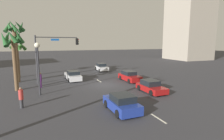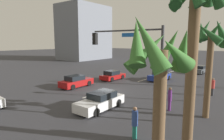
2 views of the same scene
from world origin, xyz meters
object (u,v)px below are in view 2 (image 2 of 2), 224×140
(streetlamp, at_px, (188,59))
(car_0, at_px, (76,82))
(traffic_signal, at_px, (135,56))
(car_4, at_px, (113,75))
(car_1, at_px, (101,101))
(palm_tree_2, at_px, (158,68))
(pedestrian_2, at_px, (135,122))
(building_2, at_px, (84,33))
(pedestrian_1, at_px, (213,86))
(palm_tree_0, at_px, (193,29))
(pedestrian_0, at_px, (170,98))
(car_5, at_px, (199,69))
(palm_tree_3, at_px, (211,45))
(car_3, at_px, (160,76))

(streetlamp, bearing_deg, car_0, -77.07)
(car_0, bearing_deg, traffic_signal, 72.92)
(car_4, xyz_separation_m, streetlamp, (3.49, 11.67, 3.34))
(car_0, bearing_deg, streetlamp, 102.93)
(car_1, xyz_separation_m, palm_tree_2, (5.37, 7.64, 3.98))
(pedestrian_2, distance_m, building_2, 52.28)
(pedestrian_1, bearing_deg, palm_tree_0, 6.49)
(traffic_signal, distance_m, palm_tree_0, 5.18)
(pedestrian_1, bearing_deg, pedestrian_2, -5.79)
(pedestrian_1, xyz_separation_m, palm_tree_0, (11.53, 1.31, 5.13))
(car_0, height_order, pedestrian_2, pedestrian_2)
(pedestrian_0, bearing_deg, car_5, -170.32)
(streetlamp, bearing_deg, traffic_signal, -16.02)
(car_5, xyz_separation_m, palm_tree_3, (20.92, 6.28, 4.65))
(car_4, relative_size, pedestrian_0, 2.08)
(car_1, relative_size, car_3, 1.17)
(building_2, bearing_deg, palm_tree_2, 47.84)
(palm_tree_2, distance_m, building_2, 55.96)
(pedestrian_0, bearing_deg, palm_tree_2, 19.88)
(traffic_signal, xyz_separation_m, building_2, (-29.87, -38.14, 3.73))
(car_0, height_order, car_1, car_0)
(pedestrian_1, xyz_separation_m, palm_tree_3, (6.55, 1.05, 4.30))
(car_0, distance_m, car_5, 22.42)
(car_5, height_order, streetlamp, streetlamp)
(traffic_signal, bearing_deg, car_3, -161.68)
(pedestrian_2, distance_m, palm_tree_2, 5.47)
(car_5, height_order, pedestrian_0, pedestrian_0)
(car_0, bearing_deg, car_4, 174.93)
(car_3, height_order, pedestrian_0, pedestrian_0)
(traffic_signal, distance_m, pedestrian_2, 4.93)
(car_4, distance_m, pedestrian_1, 13.16)
(car_1, relative_size, building_2, 0.28)
(streetlamp, distance_m, building_2, 46.65)
(traffic_signal, xyz_separation_m, palm_tree_2, (5.91, 4.73, 0.16))
(car_1, height_order, car_5, car_1)
(car_4, height_order, palm_tree_3, palm_tree_3)
(palm_tree_0, bearing_deg, traffic_signal, -112.87)
(car_1, distance_m, building_2, 47.15)
(traffic_signal, distance_m, palm_tree_3, 5.32)
(car_5, distance_m, pedestrian_1, 15.29)
(car_5, xyz_separation_m, pedestrian_1, (14.36, 5.23, 0.35))
(car_4, relative_size, streetlamp, 0.71)
(pedestrian_0, distance_m, palm_tree_2, 9.81)
(car_0, height_order, building_2, building_2)
(car_5, height_order, palm_tree_0, palm_tree_0)
(car_0, relative_size, streetlamp, 0.77)
(car_5, relative_size, palm_tree_3, 0.61)
(car_5, xyz_separation_m, building_2, (-5.89, -36.13, 7.59))
(car_4, xyz_separation_m, traffic_signal, (9.52, 9.94, 3.86))
(car_1, height_order, palm_tree_0, palm_tree_0)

